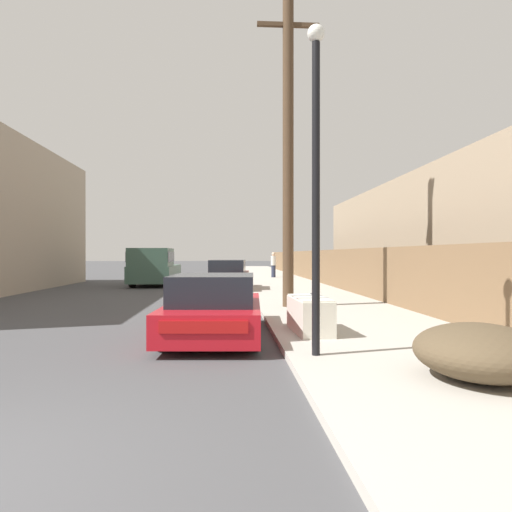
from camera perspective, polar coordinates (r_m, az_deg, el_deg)
sidewalk_curb at (r=26.75m, az=2.86°, el=-3.15°), size 4.20×63.00×0.12m
discarded_fridge at (r=8.96m, az=6.72°, el=-7.28°), size 0.69×1.60×0.71m
parked_sports_car_red at (r=8.96m, az=-5.20°, el=-6.60°), size 1.98×4.15×1.24m
car_parked_mid at (r=20.25m, az=-3.51°, el=-2.57°), size 2.03×4.26×1.38m
pickup_truck at (r=24.25m, az=-12.62°, el=-1.38°), size 2.10×5.48×1.93m
utility_pole at (r=13.56m, az=4.04°, el=13.47°), size 1.80×0.32×9.04m
street_lamp at (r=7.00m, az=7.50°, el=11.27°), size 0.26×0.26×4.94m
brush_pile at (r=6.23m, az=26.23°, el=-10.66°), size 1.53×1.71×0.67m
wooden_fence at (r=25.36m, az=7.67°, el=-1.25°), size 0.08×45.76×1.73m
building_right_house at (r=20.64m, az=23.97°, el=2.05°), size 6.00×19.03×4.60m
pedestrian at (r=29.98m, az=2.19°, el=-1.07°), size 0.34×0.34×1.64m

